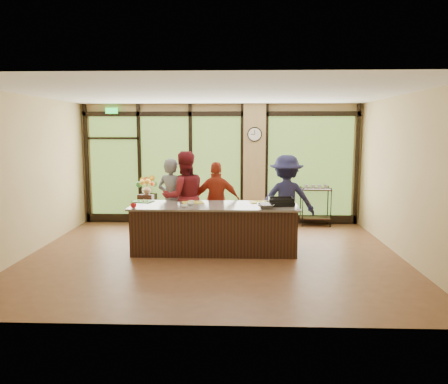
# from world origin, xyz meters

# --- Properties ---
(floor) EXTENTS (7.00, 7.00, 0.00)m
(floor) POSITION_xyz_m (0.00, 0.00, 0.00)
(floor) COLOR brown
(floor) RESTS_ON ground
(ceiling) EXTENTS (7.00, 7.00, 0.00)m
(ceiling) POSITION_xyz_m (0.00, 0.00, 3.00)
(ceiling) COLOR silver
(ceiling) RESTS_ON back_wall
(back_wall) EXTENTS (7.00, 0.00, 7.00)m
(back_wall) POSITION_xyz_m (0.00, 3.00, 1.50)
(back_wall) COLOR tan
(back_wall) RESTS_ON floor
(left_wall) EXTENTS (0.00, 6.00, 6.00)m
(left_wall) POSITION_xyz_m (-3.50, 0.00, 1.50)
(left_wall) COLOR tan
(left_wall) RESTS_ON floor
(right_wall) EXTENTS (0.00, 6.00, 6.00)m
(right_wall) POSITION_xyz_m (3.50, 0.00, 1.50)
(right_wall) COLOR tan
(right_wall) RESTS_ON floor
(window_wall) EXTENTS (6.90, 0.12, 3.00)m
(window_wall) POSITION_xyz_m (0.16, 2.95, 1.39)
(window_wall) COLOR tan
(window_wall) RESTS_ON floor
(island_base) EXTENTS (3.10, 1.00, 0.88)m
(island_base) POSITION_xyz_m (0.00, 0.30, 0.44)
(island_base) COLOR black
(island_base) RESTS_ON floor
(countertop) EXTENTS (3.20, 1.10, 0.04)m
(countertop) POSITION_xyz_m (0.00, 0.30, 0.90)
(countertop) COLOR slate
(countertop) RESTS_ON island_base
(wall_clock) EXTENTS (0.36, 0.04, 0.36)m
(wall_clock) POSITION_xyz_m (0.85, 2.87, 2.25)
(wall_clock) COLOR black
(wall_clock) RESTS_ON window_wall
(cook_left) EXTENTS (0.75, 0.62, 1.77)m
(cook_left) POSITION_xyz_m (-0.95, 1.08, 0.89)
(cook_left) COLOR slate
(cook_left) RESTS_ON floor
(cook_midleft) EXTENTS (1.12, 1.00, 1.92)m
(cook_midleft) POSITION_xyz_m (-0.67, 0.98, 0.96)
(cook_midleft) COLOR maroon
(cook_midleft) RESTS_ON floor
(cook_midright) EXTENTS (1.00, 0.42, 1.69)m
(cook_midright) POSITION_xyz_m (0.01, 1.15, 0.85)
(cook_midright) COLOR maroon
(cook_midright) RESTS_ON floor
(cook_right) EXTENTS (1.20, 0.69, 1.85)m
(cook_right) POSITION_xyz_m (1.45, 0.97, 0.92)
(cook_right) COLOR #1C1C3E
(cook_right) RESTS_ON floor
(roasting_pan) EXTENTS (0.52, 0.44, 0.08)m
(roasting_pan) POSITION_xyz_m (1.27, 0.26, 0.96)
(roasting_pan) COLOR black
(roasting_pan) RESTS_ON countertop
(mixing_bowl) EXTENTS (0.37, 0.37, 0.08)m
(mixing_bowl) POSITION_xyz_m (0.97, -0.02, 0.96)
(mixing_bowl) COLOR silver
(mixing_bowl) RESTS_ON countertop
(cutting_board_left) EXTENTS (0.47, 0.40, 0.01)m
(cutting_board_left) POSITION_xyz_m (-1.47, 0.62, 0.93)
(cutting_board_left) COLOR #3E8E33
(cutting_board_left) RESTS_ON countertop
(cutting_board_center) EXTENTS (0.47, 0.39, 0.01)m
(cutting_board_center) POSITION_xyz_m (-0.44, 0.52, 0.93)
(cutting_board_center) COLOR gold
(cutting_board_center) RESTS_ON countertop
(cutting_board_right) EXTENTS (0.43, 0.34, 0.01)m
(cutting_board_right) POSITION_xyz_m (0.90, 0.63, 0.93)
(cutting_board_right) COLOR gold
(cutting_board_right) RESTS_ON countertop
(prep_bowl_near) EXTENTS (0.20, 0.20, 0.05)m
(prep_bowl_near) POSITION_xyz_m (-0.46, 0.26, 0.94)
(prep_bowl_near) COLOR silver
(prep_bowl_near) RESTS_ON countertop
(prep_bowl_mid) EXTENTS (0.18, 0.18, 0.04)m
(prep_bowl_mid) POSITION_xyz_m (-0.54, 0.01, 0.94)
(prep_bowl_mid) COLOR silver
(prep_bowl_mid) RESTS_ON countertop
(prep_bowl_far) EXTENTS (0.15, 0.15, 0.03)m
(prep_bowl_far) POSITION_xyz_m (-0.48, 0.61, 0.93)
(prep_bowl_far) COLOR silver
(prep_bowl_far) RESTS_ON countertop
(red_ramekin) EXTENTS (0.11, 0.11, 0.09)m
(red_ramekin) POSITION_xyz_m (-1.48, -0.09, 0.96)
(red_ramekin) COLOR #B21117
(red_ramekin) RESTS_ON countertop
(flower_stand) EXTENTS (0.45, 0.45, 0.77)m
(flower_stand) POSITION_xyz_m (-1.82, 2.73, 0.38)
(flower_stand) COLOR black
(flower_stand) RESTS_ON floor
(flower_vase) EXTENTS (0.28, 0.28, 0.25)m
(flower_vase) POSITION_xyz_m (-1.82, 2.73, 0.89)
(flower_vase) COLOR #8D704D
(flower_vase) RESTS_ON flower_stand
(bar_cart) EXTENTS (0.78, 0.49, 1.02)m
(bar_cart) POSITION_xyz_m (2.37, 2.75, 0.61)
(bar_cart) COLOR black
(bar_cart) RESTS_ON floor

